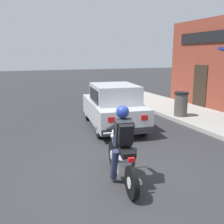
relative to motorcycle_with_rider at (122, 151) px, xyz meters
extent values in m
plane|color=#2B2B2D|center=(-0.05, 0.20, -0.68)|extent=(80.00, 80.00, 0.00)
cube|color=#9E9B93|center=(5.23, 3.20, -0.61)|extent=(2.60, 22.00, 0.14)
cube|color=#2D2319|center=(6.51, 5.44, 0.37)|extent=(0.04, 0.90, 2.10)
cylinder|color=black|center=(0.10, 0.71, -0.37)|extent=(0.19, 0.63, 0.62)
cylinder|color=silver|center=(0.10, 0.71, -0.37)|extent=(0.15, 0.23, 0.22)
cylinder|color=black|center=(-0.10, -0.67, -0.37)|extent=(0.19, 0.63, 0.62)
cylinder|color=silver|center=(-0.10, -0.67, -0.37)|extent=(0.15, 0.23, 0.22)
cube|color=silver|center=(-0.01, -0.03, -0.29)|extent=(0.34, 0.44, 0.24)
ellipsoid|color=#1E3899|center=(0.03, 0.22, 0.12)|extent=(0.37, 0.56, 0.24)
cube|color=black|center=(-0.04, -0.26, 0.08)|extent=(0.34, 0.59, 0.10)
cylinder|color=silver|center=(0.09, 0.62, -0.05)|extent=(0.12, 0.33, 0.68)
cylinder|color=silver|center=(0.07, 0.50, 0.23)|extent=(0.56, 0.12, 0.04)
sphere|color=silver|center=(0.10, 0.66, 0.11)|extent=(0.16, 0.16, 0.16)
cylinder|color=silver|center=(0.09, -0.45, -0.39)|extent=(0.16, 0.56, 0.08)
cube|color=red|center=(-0.09, -0.62, 0.05)|extent=(0.13, 0.08, 0.08)
cylinder|color=#282D4C|center=(-0.19, -0.07, -0.25)|extent=(0.19, 0.37, 0.71)
cylinder|color=#282D4C|center=(0.16, -0.12, -0.25)|extent=(0.19, 0.37, 0.71)
cube|color=#232328|center=(-0.01, -0.08, 0.40)|extent=(0.38, 0.37, 0.57)
cylinder|color=#232328|center=(-0.18, 0.19, 0.44)|extent=(0.17, 0.53, 0.26)
cylinder|color=#232328|center=(0.22, 0.13, 0.44)|extent=(0.17, 0.53, 0.26)
sphere|color=navy|center=(0.00, -0.02, 0.81)|extent=(0.26, 0.26, 0.26)
cube|color=black|center=(-0.04, -0.24, 0.42)|extent=(0.31, 0.28, 0.42)
cylinder|color=black|center=(0.87, 5.29, -0.38)|extent=(0.26, 0.62, 0.60)
cylinder|color=silver|center=(0.87, 5.29, -0.38)|extent=(0.24, 0.35, 0.33)
cylinder|color=black|center=(2.29, 5.09, -0.38)|extent=(0.26, 0.62, 0.60)
cylinder|color=silver|center=(2.29, 5.09, -0.38)|extent=(0.24, 0.35, 0.33)
cylinder|color=black|center=(0.54, 2.91, -0.38)|extent=(0.26, 0.62, 0.60)
cylinder|color=silver|center=(0.54, 2.91, -0.38)|extent=(0.24, 0.35, 0.33)
cylinder|color=black|center=(1.96, 2.71, -0.38)|extent=(0.26, 0.62, 0.60)
cylinder|color=silver|center=(1.96, 2.71, -0.38)|extent=(0.24, 0.35, 0.33)
cube|color=#B7BABF|center=(1.41, 4.00, -0.08)|extent=(2.13, 3.89, 0.70)
cube|color=#B7BABF|center=(1.38, 3.75, 0.56)|extent=(1.69, 2.08, 0.66)
cube|color=black|center=(1.50, 4.61, 0.51)|extent=(1.36, 0.53, 0.51)
cube|color=black|center=(0.66, 3.85, 0.54)|extent=(0.24, 1.51, 0.46)
cube|color=black|center=(2.10, 3.65, 0.54)|extent=(0.24, 1.51, 0.46)
cube|color=silver|center=(1.17, 5.91, 0.04)|extent=(0.24, 0.07, 0.14)
cube|color=red|center=(0.66, 2.23, 0.06)|extent=(0.20, 0.07, 0.16)
cube|color=silver|center=(2.17, 5.77, 0.04)|extent=(0.24, 0.07, 0.14)
cube|color=red|center=(1.66, 2.09, 0.06)|extent=(0.20, 0.07, 0.16)
cube|color=#28282B|center=(1.67, 5.81, -0.33)|extent=(1.61, 0.34, 0.20)
cube|color=#28282B|center=(1.16, 2.19, -0.33)|extent=(1.61, 0.34, 0.20)
cylinder|color=#514C47|center=(4.39, 3.99, -0.09)|extent=(0.52, 0.52, 0.90)
cylinder|color=black|center=(4.39, 3.99, 0.40)|extent=(0.56, 0.56, 0.08)
camera|label=1|loc=(-2.07, -4.60, 1.92)|focal=42.00mm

